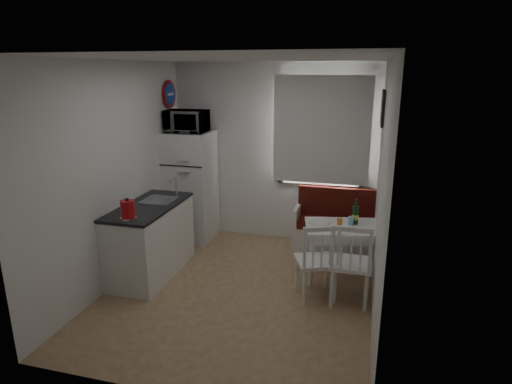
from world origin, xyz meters
TOP-DOWN VIEW (x-y plane):
  - floor at (0.00, 0.00)m, footprint 3.00×3.50m
  - ceiling at (0.00, 0.00)m, footprint 3.00×3.50m
  - wall_back at (0.00, 1.75)m, footprint 3.00×0.02m
  - wall_front at (0.00, -1.75)m, footprint 3.00×0.02m
  - wall_left at (-1.50, 0.00)m, footprint 0.02×3.50m
  - wall_right at (1.50, 0.00)m, footprint 0.02×3.50m
  - window at (0.70, 1.72)m, footprint 1.22×0.06m
  - curtain at (0.70, 1.65)m, footprint 1.35×0.02m
  - kitchen_counter at (-1.20, 0.16)m, footprint 0.62×1.32m
  - wall_sign at (-1.47, 1.45)m, footprint 0.03×0.40m
  - picture_frame at (1.48, 1.10)m, footprint 0.04×0.52m
  - bench at (0.99, 1.51)m, footprint 1.22×0.47m
  - dining_table at (1.12, 0.64)m, footprint 1.01×0.80m
  - chair_left at (0.87, -0.02)m, footprint 0.55×0.55m
  - chair_right at (1.25, -0.02)m, footprint 0.45×0.43m
  - fridge at (-1.18, 1.40)m, footprint 0.65×0.65m
  - microwave at (-1.18, 1.35)m, footprint 0.57×0.39m
  - kettle at (-1.15, -0.38)m, footprint 0.18×0.18m
  - wine_bottle at (1.25, 0.74)m, footprint 0.08×0.08m
  - drinking_glass_orange at (1.07, 0.59)m, footprint 0.06×0.06m
  - drinking_glass_blue at (1.20, 0.69)m, footprint 0.06×0.06m
  - plate at (0.82, 0.66)m, footprint 0.26×0.26m

SIDE VIEW (x-z plane):
  - floor at x=0.00m, z-range -0.01..0.01m
  - bench at x=0.99m, z-range -0.15..0.73m
  - kitchen_counter at x=-1.20m, z-range -0.12..1.04m
  - chair_left at x=0.87m, z-range 0.32..0.81m
  - chair_right at x=1.25m, z-range 0.33..0.84m
  - dining_table at x=1.12m, z-range 0.26..0.94m
  - plate at x=0.82m, z-range 0.68..0.70m
  - drinking_glass_blue at x=1.20m, z-range 0.68..0.78m
  - drinking_glass_orange at x=1.07m, z-range 0.68..0.78m
  - fridge at x=-1.18m, z-range 0.00..1.63m
  - wine_bottle at x=1.25m, z-range 0.68..1.00m
  - kettle at x=-1.15m, z-range 0.90..1.14m
  - wall_back at x=0.00m, z-range 0.00..2.60m
  - wall_front at x=0.00m, z-range 0.00..2.60m
  - wall_left at x=-1.50m, z-range 0.00..2.60m
  - wall_right at x=1.50m, z-range 0.00..2.60m
  - window at x=0.70m, z-range 0.89..2.36m
  - curtain at x=0.70m, z-range 0.93..2.42m
  - microwave at x=-1.18m, z-range 1.63..1.94m
  - picture_frame at x=1.48m, z-range 1.84..2.26m
  - wall_sign at x=-1.47m, z-range 1.95..2.35m
  - ceiling at x=0.00m, z-range 2.59..2.61m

